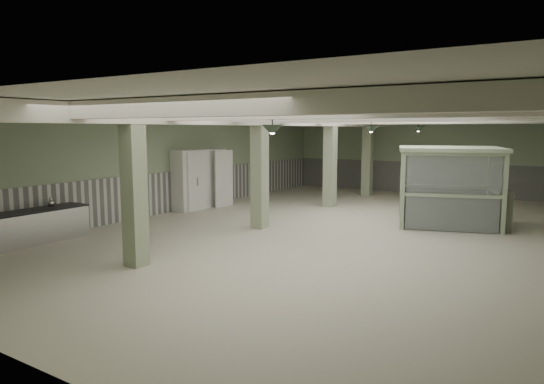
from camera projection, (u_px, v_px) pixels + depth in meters
The scene contains 26 objects.
floor at pixel (347, 231), 14.66m from camera, with size 20.00×20.00×0.00m, color beige.
ceiling at pixel (349, 111), 14.19m from camera, with size 14.00×20.00×0.02m, color silver.
wall_back at pixel (434, 156), 22.80m from camera, with size 14.00×0.02×3.60m, color #90A584.
wall_front at pixel (25, 231), 6.05m from camera, with size 14.00×0.02×3.60m, color #90A584.
wall_left at pixel (175, 163), 18.15m from camera, with size 0.02×20.00×3.60m, color #90A584.
wainscot_left at pixel (176, 191), 18.27m from camera, with size 0.05×19.90×1.50m, color silver.
wainscot_back at pixel (433, 178), 22.92m from camera, with size 13.90×0.05×1.50m, color silver.
girder at pixel (277, 119), 15.55m from camera, with size 0.45×19.90×0.40m, color silver.
beam_a at pixel (165, 108), 7.94m from camera, with size 13.90×0.35×0.32m, color silver.
beam_b at pixel (252, 112), 10.03m from camera, with size 13.90×0.35×0.32m, color silver.
beam_c at pixel (309, 115), 12.12m from camera, with size 13.90×0.35×0.32m, color silver.
beam_d at pixel (349, 117), 14.22m from camera, with size 13.90×0.35×0.32m, color silver.
beam_e at pixel (379, 119), 16.31m from camera, with size 13.90×0.35×0.32m, color silver.
beam_f at pixel (402, 120), 18.40m from camera, with size 13.90×0.35×0.32m, color silver.
beam_g at pixel (420, 121), 20.50m from camera, with size 13.90×0.35×0.32m, color silver.
column_a at pixel (134, 187), 10.73m from camera, with size 0.42×0.42×3.60m, color #99A685.
column_b at pixel (260, 171), 14.92m from camera, with size 0.42×0.42×3.60m, color #99A685.
column_c at pixel (330, 161), 19.10m from camera, with size 0.42×0.42×3.60m, color #99A685.
column_d at pixel (368, 157), 22.45m from camera, with size 0.42×0.42×3.60m, color #99A685.
pendant_front at pixel (272, 130), 9.81m from camera, with size 0.44×0.44×0.22m, color #314131.
pendant_mid at pixel (371, 130), 14.42m from camera, with size 0.44×0.44×0.22m, color #314131.
pendant_back at pixel (418, 130), 18.61m from camera, with size 0.44×0.44×0.22m, color #314131.
pitcher_near at pixel (51, 203), 13.52m from camera, with size 0.18×0.21×0.27m, color #B1B1B5, non-canonical shape.
walkin_cooler at pixel (200, 178), 18.87m from camera, with size 0.88×2.60×2.38m.
guard_booth at pixel (449, 172), 15.47m from camera, with size 3.77×3.47×2.50m.
filing_cabinet at pixel (505, 211), 14.55m from camera, with size 0.40×0.57×1.23m, color #5E6252.
Camera 1 is at (5.79, -13.36, 3.07)m, focal length 32.00 mm.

